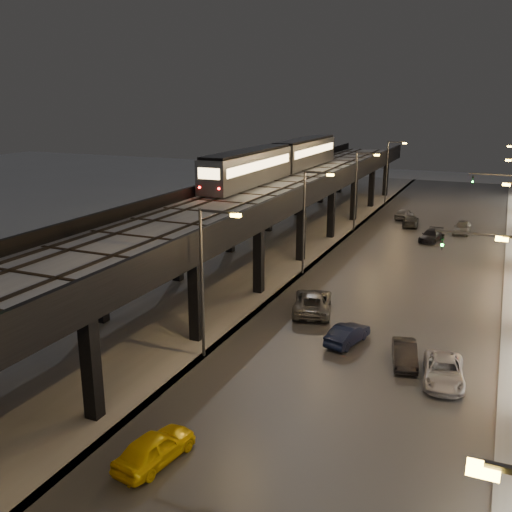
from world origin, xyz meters
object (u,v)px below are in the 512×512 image
(car_far_white, at_px, (404,214))
(car_onc_white, at_px, (431,236))
(car_taxi, at_px, (155,449))
(car_mid_dark, at_px, (411,221))
(car_onc_dark, at_px, (443,372))
(car_onc_red, at_px, (462,228))
(car_near_white, at_px, (348,335))
(car_mid_silver, at_px, (313,302))
(car_onc_silver, at_px, (405,355))
(subway_train, at_px, (280,159))

(car_far_white, xyz_separation_m, car_onc_white, (4.59, -10.52, -0.04))
(car_taxi, xyz_separation_m, car_mid_dark, (2.57, 50.98, -0.05))
(car_onc_dark, distance_m, car_onc_red, 37.17)
(car_near_white, relative_size, car_mid_silver, 0.69)
(car_onc_dark, height_order, car_onc_white, car_onc_dark)
(car_near_white, xyz_separation_m, car_mid_dark, (-1.76, 35.94, 0.01))
(car_far_white, bearing_deg, car_onc_red, 152.19)
(car_onc_dark, bearing_deg, car_onc_silver, 141.76)
(car_mid_dark, height_order, car_onc_white, car_mid_dark)
(car_taxi, xyz_separation_m, car_mid_silver, (0.63, 19.37, 0.09))
(car_mid_silver, bearing_deg, car_taxi, 73.19)
(car_onc_dark, bearing_deg, subway_train, 118.17)
(car_near_white, bearing_deg, car_onc_silver, 172.57)
(car_near_white, bearing_deg, car_far_white, -71.76)
(car_mid_dark, bearing_deg, car_onc_red, 158.23)
(subway_train, xyz_separation_m, car_mid_dark, (13.42, 8.71, -7.64))
(car_onc_dark, height_order, car_onc_red, car_onc_red)
(car_taxi, bearing_deg, car_near_white, -97.21)
(car_far_white, bearing_deg, car_onc_silver, 108.18)
(car_onc_white, height_order, car_onc_red, car_onc_red)
(car_mid_silver, relative_size, car_onc_red, 1.33)
(car_onc_silver, xyz_separation_m, car_onc_red, (0.44, 35.74, 0.09))
(car_taxi, height_order, car_onc_white, car_taxi)
(subway_train, distance_m, car_onc_dark, 37.59)
(car_mid_dark, xyz_separation_m, car_onc_white, (3.20, -6.75, -0.02))
(car_near_white, height_order, car_onc_silver, car_near_white)
(car_mid_silver, xyz_separation_m, car_mid_dark, (1.94, 31.61, -0.13))
(car_onc_red, bearing_deg, car_mid_dark, 167.80)
(car_mid_silver, distance_m, car_onc_dark, 12.10)
(car_mid_silver, height_order, car_mid_dark, car_mid_silver)
(car_taxi, xyz_separation_m, car_near_white, (4.34, 15.04, -0.06))
(car_near_white, height_order, car_onc_red, car_onc_red)
(car_onc_red, bearing_deg, car_mid_silver, -101.42)
(car_onc_white, bearing_deg, car_far_white, 122.64)
(car_taxi, relative_size, car_far_white, 1.04)
(car_far_white, distance_m, car_onc_red, 9.13)
(car_mid_silver, height_order, car_onc_white, car_mid_silver)
(car_mid_dark, bearing_deg, car_near_white, 86.58)
(car_mid_dark, bearing_deg, car_onc_dark, 95.15)
(car_near_white, bearing_deg, car_mid_silver, -35.78)
(car_mid_dark, relative_size, car_onc_red, 1.05)
(car_onc_silver, relative_size, car_onc_red, 0.90)
(car_far_white, bearing_deg, car_mid_silver, 97.77)
(car_near_white, relative_size, car_far_white, 0.99)
(car_taxi, distance_m, car_onc_white, 44.60)
(car_onc_dark, relative_size, car_onc_red, 1.09)
(car_taxi, distance_m, car_mid_silver, 19.38)
(car_onc_dark, bearing_deg, car_mid_silver, 136.61)
(car_taxi, bearing_deg, car_onc_red, -90.92)
(car_taxi, bearing_deg, subway_train, -66.73)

